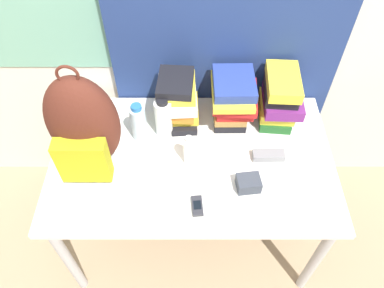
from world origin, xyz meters
name	(u,v)px	position (x,y,z in m)	size (l,w,h in m)	color
wall_back	(191,1)	(0.00, 0.90, 1.25)	(6.00, 0.06, 2.50)	silver
curtain_blue	(230,8)	(0.17, 0.84, 1.25)	(1.14, 0.04, 2.50)	navy
desk	(192,167)	(0.00, 0.41, 0.65)	(1.34, 0.81, 0.73)	silver
backpack	(83,126)	(-0.46, 0.39, 0.97)	(0.31, 0.26, 0.56)	#512319
book_stack_left	(178,100)	(-0.07, 0.66, 0.86)	(0.20, 0.28, 0.27)	black
book_stack_center	(233,98)	(0.20, 0.66, 0.87)	(0.23, 0.28, 0.26)	black
book_stack_right	(280,99)	(0.43, 0.66, 0.87)	(0.21, 0.26, 0.27)	#1E5623
water_bottle	(139,123)	(-0.25, 0.53, 0.83)	(0.07, 0.07, 0.22)	silver
sports_bottle	(164,118)	(-0.14, 0.56, 0.84)	(0.08, 0.08, 0.23)	white
sunscreen_bottle	(189,151)	(-0.01, 0.38, 0.81)	(0.05, 0.05, 0.18)	white
cell_phone	(197,206)	(0.02, 0.14, 0.74)	(0.05, 0.10, 0.02)	#2D2D33
sunglasses_case	(269,155)	(0.36, 0.40, 0.75)	(0.15, 0.06, 0.04)	gray
camera_pouch	(248,183)	(0.25, 0.24, 0.76)	(0.11, 0.09, 0.06)	#383D47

